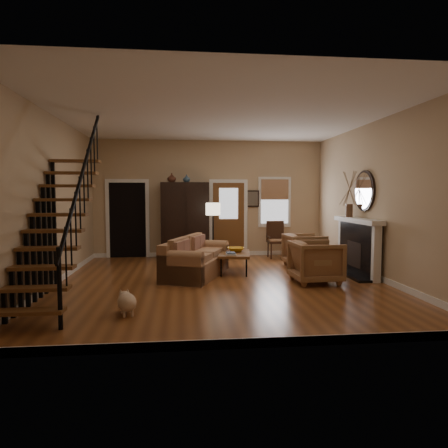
{
  "coord_description": "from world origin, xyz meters",
  "views": [
    {
      "loc": [
        -0.77,
        -7.91,
        1.77
      ],
      "look_at": [
        0.1,
        0.4,
        1.15
      ],
      "focal_mm": 32.0,
      "sensor_mm": 36.0,
      "label": 1
    }
  ],
  "objects": [
    {
      "name": "room",
      "position": [
        -0.41,
        1.76,
        1.51
      ],
      "size": [
        7.0,
        7.33,
        3.3
      ],
      "color": "brown",
      "rests_on": "ground"
    },
    {
      "name": "staircase",
      "position": [
        -2.78,
        -1.3,
        1.6
      ],
      "size": [
        0.94,
        2.8,
        3.2
      ],
      "primitive_type": null,
      "color": "brown",
      "rests_on": "ground"
    },
    {
      "name": "fireplace",
      "position": [
        3.13,
        0.5,
        0.74
      ],
      "size": [
        0.33,
        1.95,
        2.3
      ],
      "color": "black",
      "rests_on": "ground"
    },
    {
      "name": "armoire",
      "position": [
        -0.7,
        3.15,
        1.05
      ],
      "size": [
        1.3,
        0.6,
        2.1
      ],
      "primitive_type": null,
      "color": "black",
      "rests_on": "ground"
    },
    {
      "name": "vase_a",
      "position": [
        -1.05,
        3.05,
        2.22
      ],
      "size": [
        0.24,
        0.24,
        0.25
      ],
      "primitive_type": "imported",
      "color": "#4C2619",
      "rests_on": "armoire"
    },
    {
      "name": "vase_b",
      "position": [
        -0.65,
        3.05,
        2.21
      ],
      "size": [
        0.2,
        0.2,
        0.21
      ],
      "primitive_type": "imported",
      "color": "#334C60",
      "rests_on": "armoire"
    },
    {
      "name": "sofa",
      "position": [
        -0.48,
        0.65,
        0.39
      ],
      "size": [
        1.6,
        2.29,
        0.78
      ],
      "primitive_type": null,
      "rotation": [
        0.0,
        0.0,
        -0.37
      ],
      "color": "#986945",
      "rests_on": "ground"
    },
    {
      "name": "coffee_table",
      "position": [
        0.4,
        1.01,
        0.22
      ],
      "size": [
        0.86,
        1.26,
        0.45
      ],
      "primitive_type": null,
      "rotation": [
        0.0,
        0.0,
        -0.16
      ],
      "color": "brown",
      "rests_on": "ground"
    },
    {
      "name": "bowl",
      "position": [
        0.45,
        1.16,
        0.5
      ],
      "size": [
        0.4,
        0.4,
        0.1
      ],
      "primitive_type": "imported",
      "color": "orange",
      "rests_on": "coffee_table"
    },
    {
      "name": "books",
      "position": [
        0.28,
        0.71,
        0.48
      ],
      "size": [
        0.21,
        0.29,
        0.05
      ],
      "primitive_type": null,
      "color": "beige",
      "rests_on": "coffee_table"
    },
    {
      "name": "armchair_left",
      "position": [
        1.88,
        -0.25,
        0.42
      ],
      "size": [
        0.97,
        0.94,
        0.85
      ],
      "primitive_type": "imported",
      "rotation": [
        0.0,
        0.0,
        1.61
      ],
      "color": "brown",
      "rests_on": "ground"
    },
    {
      "name": "armchair_right",
      "position": [
        2.2,
        1.51,
        0.41
      ],
      "size": [
        0.96,
        0.93,
        0.82
      ],
      "primitive_type": "imported",
      "rotation": [
        0.0,
        0.0,
        1.64
      ],
      "color": "brown",
      "rests_on": "ground"
    },
    {
      "name": "floor_lamp",
      "position": [
        -0.02,
        1.8,
        0.78
      ],
      "size": [
        0.39,
        0.39,
        1.57
      ],
      "primitive_type": null,
      "rotation": [
        0.0,
        0.0,
        -0.1
      ],
      "color": "black",
      "rests_on": "ground"
    },
    {
      "name": "side_chair",
      "position": [
        1.85,
        2.95,
        0.51
      ],
      "size": [
        0.54,
        0.54,
        1.02
      ],
      "primitive_type": null,
      "color": "#341C10",
      "rests_on": "ground"
    },
    {
      "name": "dog",
      "position": [
        -1.59,
        -2.04,
        0.17
      ],
      "size": [
        0.4,
        0.52,
        0.34
      ],
      "primitive_type": null,
      "rotation": [
        0.0,
        0.0,
        0.3
      ],
      "color": "beige",
      "rests_on": "ground"
    }
  ]
}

